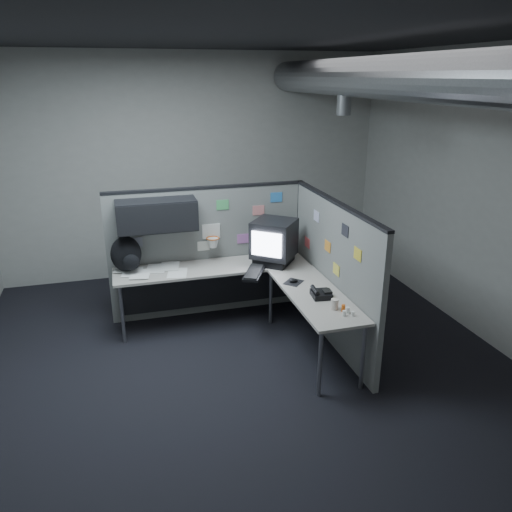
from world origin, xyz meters
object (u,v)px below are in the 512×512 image
object	(u,v)px
keyboard	(254,272)
backpack	(127,255)
desk	(238,282)
monitor	(274,241)
phone	(321,294)

from	to	relation	value
keyboard	backpack	bearing A→B (deg)	143.07
keyboard	backpack	xyz separation A→B (m)	(-1.38, 0.47, 0.19)
keyboard	backpack	size ratio (longest dim) A/B	1.25
backpack	desk	bearing A→B (deg)	-16.73
backpack	keyboard	bearing A→B (deg)	-18.10
desk	keyboard	size ratio (longest dim) A/B	4.38
desk	backpack	size ratio (longest dim) A/B	5.45
desk	monitor	bearing A→B (deg)	22.44
monitor	backpack	bearing A→B (deg)	167.51
desk	backpack	xyz separation A→B (m)	(-1.22, 0.38, 0.32)
monitor	phone	world-z (taller)	monitor
phone	backpack	size ratio (longest dim) A/B	0.54
keyboard	backpack	distance (m)	1.48
monitor	desk	bearing A→B (deg)	-164.04
monitor	phone	distance (m)	1.11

